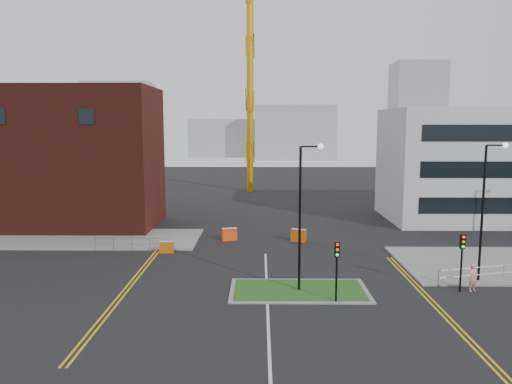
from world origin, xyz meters
The scene contains 25 objects.
ground centered at (0.00, 0.00, 0.00)m, with size 200.00×200.00×0.00m, color black.
pavement_left centered at (-20.00, 22.00, 0.06)m, with size 28.00×8.00×0.12m, color slate.
island_kerb centered at (2.00, 8.00, 0.04)m, with size 8.60×4.60×0.08m, color slate.
grass_island centered at (2.00, 8.00, 0.06)m, with size 8.00×4.00×0.12m, color #224F1A.
brick_building centered at (-22.97, 28.00, 6.85)m, with size 24.20×10.07×14.24m.
office_block centered at (26.01, 31.97, 6.00)m, with size 25.00×12.20×12.00m.
tower_crane centered at (3.43, 53.46, 27.58)m, with size 51.27×15.40×40.09m.
streetlamp_island centered at (2.22, 8.00, 5.41)m, with size 1.46×0.36×9.18m.
streetlamp_right_near centered at (14.22, 10.00, 5.41)m, with size 1.46×0.36×9.18m.
traffic_light_island centered at (4.00, 5.98, 2.57)m, with size 0.28×0.33×3.65m.
traffic_light_right centered at (12.00, 7.98, 2.57)m, with size 0.28×0.33×3.65m.
railing_left centered at (-11.00, 18.00, 0.74)m, with size 6.05×0.05×1.10m.
centre_line centered at (0.00, 2.00, 0.01)m, with size 0.15×30.00×0.01m, color silver.
yellow_left_a centered at (-9.00, 10.00, 0.01)m, with size 0.12×24.00×0.01m, color gold.
yellow_left_b centered at (-8.70, 10.00, 0.01)m, with size 0.12×24.00×0.01m, color gold.
yellow_right_a centered at (9.50, 6.00, 0.01)m, with size 0.12×20.00×0.01m, color gold.
yellow_right_b centered at (9.80, 6.00, 0.01)m, with size 0.12×20.00×0.01m, color gold.
skyline_a centered at (-40.00, 120.00, 11.00)m, with size 18.00×12.00×22.00m, color gray.
skyline_b centered at (10.00, 130.00, 8.00)m, with size 24.00×12.00×16.00m, color gray.
skyline_c centered at (45.00, 125.00, 14.00)m, with size 14.00×12.00×28.00m, color gray.
skyline_d centered at (-8.00, 140.00, 6.00)m, with size 30.00×12.00×12.00m, color gray.
pedestrian centered at (12.83, 8.10, 0.88)m, with size 0.64×0.42×1.75m, color pink.
barrier_left centered at (-8.00, 17.30, 0.51)m, with size 1.14×0.46×0.94m.
barrier_mid centered at (-3.18, 21.66, 0.61)m, with size 1.41×0.83×1.13m.
barrier_right centered at (2.98, 21.28, 0.61)m, with size 1.40×0.97×1.13m.
Camera 1 is at (-0.42, -21.97, 10.31)m, focal length 35.00 mm.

